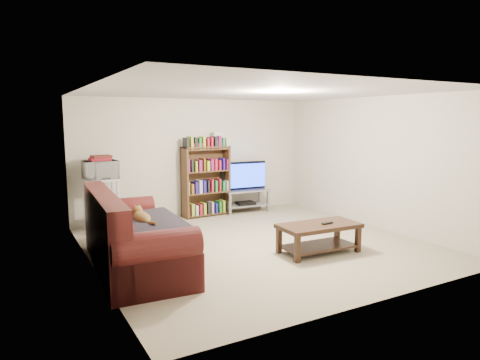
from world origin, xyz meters
TOP-DOWN VIEW (x-y plane):
  - floor at (0.00, 0.00)m, footprint 5.00×5.00m
  - ceiling at (0.00, 0.00)m, footprint 5.00×5.00m
  - wall_back at (0.00, 2.50)m, footprint 5.00×0.00m
  - wall_front at (0.00, -2.50)m, footprint 5.00×0.00m
  - wall_left at (-2.50, 0.00)m, footprint 0.00×5.00m
  - wall_right at (2.50, 0.00)m, footprint 0.00×5.00m
  - sofa at (-2.08, -0.09)m, footprint 1.21×2.50m
  - blanket at (-1.89, -0.27)m, footprint 0.97×1.24m
  - cat at (-1.88, -0.05)m, footprint 0.31×0.68m
  - coffee_table at (0.58, -0.80)m, footprint 1.24×0.66m
  - remote at (0.69, -0.86)m, footprint 0.20×0.08m
  - tv_stand at (1.05, 2.24)m, footprint 0.99×0.49m
  - television at (1.05, 2.24)m, footprint 1.05×0.20m
  - dvd_player at (1.05, 2.24)m, footprint 0.40×0.29m
  - bookshelf at (0.15, 2.30)m, footprint 1.01×0.36m
  - shelf_clutter at (0.25, 2.32)m, footprint 0.74×0.25m
  - microwave_stand at (-1.98, 2.11)m, footprint 0.61×0.45m
  - microwave at (-1.98, 2.11)m, footprint 0.60×0.42m
  - game_boxes at (-1.98, 2.11)m, footprint 0.36×0.31m

SIDE VIEW (x-z plane):
  - floor at x=0.00m, z-range 0.00..0.00m
  - dvd_player at x=1.05m, z-range 0.16..0.22m
  - coffee_table at x=0.58m, z-range 0.09..0.53m
  - tv_stand at x=1.05m, z-range 0.09..0.57m
  - sofa at x=-2.08m, z-range -0.16..0.88m
  - remote at x=0.69m, z-range 0.44..0.46m
  - blanket at x=-1.89m, z-range 0.50..0.70m
  - microwave_stand at x=-1.98m, z-range 0.13..1.07m
  - cat at x=-1.88m, z-range 0.56..0.76m
  - bookshelf at x=0.15m, z-range 0.02..1.46m
  - television at x=1.05m, z-range 0.48..1.08m
  - microwave at x=-1.98m, z-range 0.94..1.26m
  - wall_back at x=0.00m, z-range -1.30..3.70m
  - wall_front at x=0.00m, z-range -1.30..3.70m
  - wall_left at x=-2.50m, z-range -1.30..3.70m
  - wall_right at x=2.50m, z-range -1.30..3.70m
  - game_boxes at x=-1.98m, z-range 1.26..1.31m
  - shelf_clutter at x=0.25m, z-range 1.40..1.69m
  - ceiling at x=0.00m, z-range 2.40..2.40m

